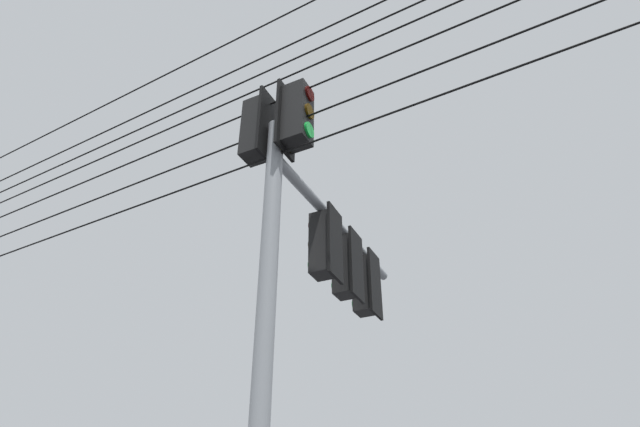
{
  "coord_description": "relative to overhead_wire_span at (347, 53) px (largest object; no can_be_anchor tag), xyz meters",
  "views": [
    {
      "loc": [
        -3.34,
        -2.96,
        1.69
      ],
      "look_at": [
        1.1,
        1.28,
        5.62
      ],
      "focal_mm": 30.16,
      "sensor_mm": 36.0,
      "label": 1
    }
  ],
  "objects": [
    {
      "name": "overhead_wire_span",
      "position": [
        0.0,
        0.0,
        0.0
      ],
      "size": [
        5.06,
        21.83,
        3.25
      ],
      "color": "black"
    },
    {
      "name": "signal_mast_assembly",
      "position": [
        0.63,
        1.25,
        -2.09
      ],
      "size": [
        3.77,
        1.61,
        6.8
      ],
      "color": "gray",
      "rests_on": "ground"
    }
  ]
}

